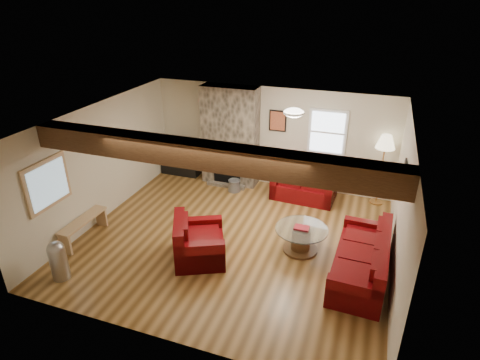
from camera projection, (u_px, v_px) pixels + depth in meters
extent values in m
plane|color=brown|center=(233.00, 239.00, 8.12)|extent=(8.00, 8.00, 0.00)
plane|color=white|center=(232.00, 120.00, 7.04)|extent=(8.00, 8.00, 0.00)
plane|color=beige|center=(272.00, 137.00, 9.92)|extent=(8.00, 0.00, 8.00)
plane|color=beige|center=(160.00, 271.00, 5.25)|extent=(8.00, 0.00, 8.00)
plane|color=beige|center=(100.00, 163.00, 8.48)|extent=(0.00, 7.50, 7.50)
plane|color=beige|center=(401.00, 210.00, 6.68)|extent=(0.00, 7.50, 7.50)
cube|color=#362010|center=(204.00, 155.00, 6.06)|extent=(6.00, 0.36, 0.38)
cube|color=#36312A|center=(230.00, 136.00, 10.01)|extent=(1.40, 0.50, 2.50)
cube|color=black|center=(227.00, 169.00, 10.14)|extent=(0.70, 0.06, 0.90)
cube|color=#36312A|center=(227.00, 184.00, 10.28)|extent=(1.00, 0.25, 0.08)
cylinder|color=#462A16|center=(300.00, 249.00, 7.77)|extent=(0.67, 0.67, 0.04)
cylinder|color=#462A16|center=(301.00, 240.00, 7.68)|extent=(0.36, 0.36, 0.45)
cylinder|color=white|center=(302.00, 229.00, 7.57)|extent=(1.00, 1.00, 0.02)
cube|color=maroon|center=(302.00, 228.00, 7.56)|extent=(0.28, 0.20, 0.03)
cube|color=black|center=(181.00, 164.00, 10.90)|extent=(1.03, 0.41, 0.52)
imported|color=black|center=(180.00, 148.00, 10.69)|extent=(0.78, 0.10, 0.45)
cylinder|color=tan|center=(376.00, 202.00, 9.49)|extent=(0.30, 0.30, 0.03)
cylinder|color=tan|center=(381.00, 174.00, 9.17)|extent=(0.03, 0.03, 1.51)
cone|color=beige|center=(386.00, 142.00, 8.83)|extent=(0.43, 0.43, 0.30)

